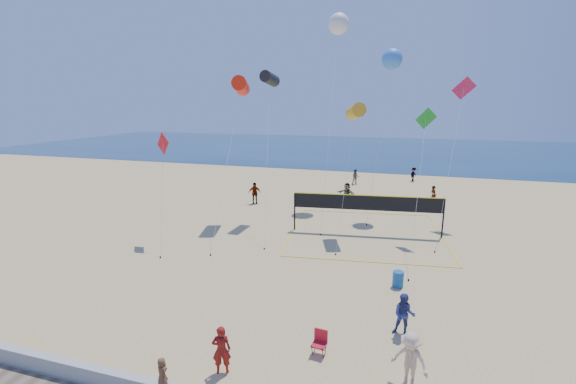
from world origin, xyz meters
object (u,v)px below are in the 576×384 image
(trash_barrel, at_px, (398,279))
(volleyball_net, at_px, (367,207))
(camp_chair, at_px, (320,341))
(woman, at_px, (221,350))

(trash_barrel, xyz_separation_m, volleyball_net, (-2.23, 7.37, 1.46))
(camp_chair, relative_size, trash_barrel, 1.29)
(woman, relative_size, volleyball_net, 0.15)
(camp_chair, distance_m, trash_barrel, 6.55)
(trash_barrel, bearing_deg, woman, -124.34)
(camp_chair, bearing_deg, trash_barrel, 73.21)
(woman, relative_size, trash_barrel, 2.16)
(trash_barrel, bearing_deg, volleyball_net, 106.83)
(woman, relative_size, camp_chair, 1.68)
(woman, height_order, volleyball_net, volleyball_net)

